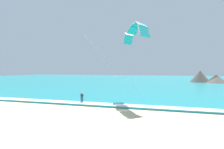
% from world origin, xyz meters
% --- Properties ---
extents(sea, '(200.00, 120.00, 0.20)m').
position_xyz_m(sea, '(0.00, 73.55, 0.10)').
color(sea, teal).
rests_on(sea, ground).
extents(surf_foam, '(200.00, 1.78, 0.04)m').
position_xyz_m(surf_foam, '(0.00, 14.55, 0.22)').
color(surf_foam, white).
rests_on(surf_foam, sea).
extents(surfboard, '(0.96, 1.46, 0.09)m').
position_xyz_m(surfboard, '(-0.09, 14.86, 0.03)').
color(surfboard, '#239EC6').
rests_on(surfboard, ground).
extents(kitesurfer, '(0.65, 0.65, 1.69)m').
position_xyz_m(kitesurfer, '(-0.10, 14.88, 0.94)').
color(kitesurfer, '#143347').
rests_on(kitesurfer, ground).
extents(kite_primary, '(9.00, 7.17, 10.40)m').
position_xyz_m(kite_primary, '(6.72, 18.86, 10.46)').
color(kite_primary, teal).
extents(headland_right, '(12.89, 11.11, 4.36)m').
position_xyz_m(headland_right, '(25.30, 63.41, 1.61)').
color(headland_right, '#47423D').
rests_on(headland_right, ground).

